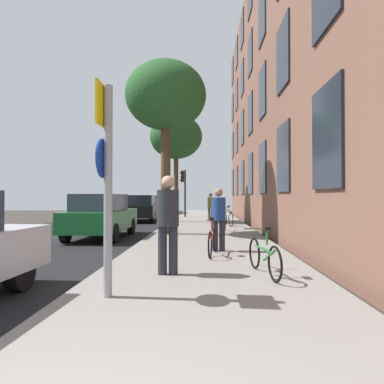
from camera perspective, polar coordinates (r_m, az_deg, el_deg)
name	(u,v)px	position (r m, az deg, el deg)	size (l,w,h in m)	color
ground_plane	(132,229)	(16.42, -10.10, -6.16)	(41.80, 41.80, 0.00)	#332D28
road_asphalt	(89,228)	(16.99, -17.08, -5.94)	(7.00, 38.00, 0.01)	black
sidewalk	(205,228)	(16.05, 2.28, -6.09)	(4.20, 38.00, 0.12)	gray
building_facade	(261,85)	(16.54, 11.72, 17.46)	(0.56, 27.00, 13.39)	brown
sign_post	(106,171)	(4.92, -14.37, 3.42)	(0.16, 0.60, 3.01)	gray
traffic_light	(184,185)	(23.72, -1.45, 1.27)	(0.43, 0.24, 3.31)	black
tree_near	(166,97)	(13.39, -4.49, 15.74)	(3.10, 3.10, 6.62)	#4C3823
tree_far	(176,137)	(19.34, -2.73, 9.29)	(2.97, 2.97, 6.11)	#4C3823
bicycle_0	(264,256)	(6.30, 12.15, -10.56)	(0.46, 1.66, 0.90)	black
bicycle_1	(212,240)	(8.29, 3.51, -8.16)	(0.42, 1.64, 0.92)	black
bicycle_2	(224,222)	(13.71, 5.45, -5.15)	(0.42, 1.65, 0.97)	black
bicycle_3	(228,218)	(16.32, 6.11, -4.42)	(0.53, 1.72, 0.99)	black
bicycle_4	(213,216)	(17.79, 3.56, -4.18)	(0.42, 1.67, 0.95)	black
pedestrian_0	(168,218)	(6.14, -4.13, -4.42)	(0.40, 0.40, 1.80)	#26262D
pedestrian_1	(219,215)	(8.77, 4.55, -3.96)	(0.37, 0.37, 1.64)	#26262D
pedestrian_2	(211,205)	(19.53, 3.19, -2.23)	(0.49, 0.49, 1.63)	#4C4742
car_1	(101,215)	(12.85, -15.17, -3.88)	(1.84, 4.15, 1.62)	#19662D
car_2	(142,208)	(20.96, -8.48, -2.70)	(1.96, 4.44, 1.62)	black
car_3	(166,205)	(29.12, -4.44, -2.17)	(1.88, 4.55, 1.62)	orange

